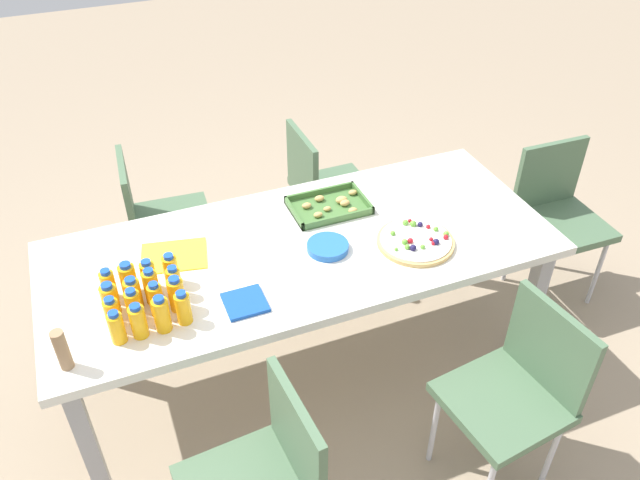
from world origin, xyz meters
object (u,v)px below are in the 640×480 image
juice_bottle_0 (117,328)px  juice_bottle_4 (113,313)px  party_table (302,257)px  juice_bottle_6 (156,300)px  napkin_stack (245,302)px  juice_bottle_14 (149,276)px  juice_bottle_9 (133,294)px  cardboard_tube (62,350)px  chair_near_left (265,477)px  snack_tray (330,206)px  chair_far_left (157,216)px  juice_bottle_2 (162,314)px  juice_bottle_12 (109,285)px  chair_far_right (323,185)px  chair_near_right (518,386)px  paper_folder (174,256)px  juice_bottle_11 (174,282)px  fruit_pizza (416,241)px  juice_bottle_10 (151,287)px  juice_bottle_7 (176,294)px  plate_stack (328,247)px  juice_bottle_5 (134,306)px  juice_bottle_3 (183,308)px  juice_bottle_13 (128,279)px  juice_bottle_15 (171,270)px

juice_bottle_0 → juice_bottle_4: size_ratio=1.02×
party_table → juice_bottle_6: bearing=-163.5°
party_table → napkin_stack: napkin_stack is taller
party_table → juice_bottle_14: 0.64m
party_table → juice_bottle_0: size_ratio=15.67×
juice_bottle_9 → cardboard_tube: size_ratio=0.85×
chair_near_left → snack_tray: bearing=-37.2°
juice_bottle_0 → napkin_stack: juice_bottle_0 is taller
chair_far_left → juice_bottle_0: bearing=-10.8°
chair_far_left → juice_bottle_2: bearing=-2.9°
juice_bottle_12 → juice_bottle_14: (0.14, -0.00, 0.00)m
chair_far_right → juice_bottle_6: size_ratio=5.74×
juice_bottle_2 → chair_near_right: bearing=-24.0°
paper_folder → juice_bottle_11: bearing=-99.1°
juice_bottle_12 → juice_bottle_11: bearing=-17.5°
chair_near_right → napkin_stack: 1.06m
chair_near_left → juice_bottle_6: (-0.19, 0.61, 0.32)m
juice_bottle_2 → cardboard_tube: size_ratio=0.93×
juice_bottle_11 → party_table: bearing=11.3°
chair_near_left → paper_folder: size_ratio=3.19×
cardboard_tube → paper_folder: cardboard_tube is taller
juice_bottle_0 → juice_bottle_14: juice_bottle_14 is taller
juice_bottle_0 → juice_bottle_11: (0.23, 0.16, 0.00)m
fruit_pizza → paper_folder: 0.99m
chair_near_left → paper_folder: bearing=0.2°
juice_bottle_6 → cardboard_tube: (-0.33, -0.14, 0.01)m
juice_bottle_10 → snack_tray: 0.89m
juice_bottle_6 → juice_bottle_12: size_ratio=1.07×
juice_bottle_6 → juice_bottle_7: bearing=1.9°
plate_stack → paper_folder: size_ratio=0.65×
snack_tray → juice_bottle_7: bearing=-153.2°
juice_bottle_10 → plate_stack: bearing=3.3°
chair_near_right → juice_bottle_5: size_ratio=5.85×
juice_bottle_10 → juice_bottle_12: bearing=152.8°
juice_bottle_3 → juice_bottle_11: juice_bottle_3 is taller
chair_far_left → paper_folder: 0.73m
juice_bottle_3 → juice_bottle_10: size_ratio=0.91×
juice_bottle_7 → juice_bottle_13: (-0.15, 0.15, -0.00)m
juice_bottle_12 → chair_near_left: bearing=-66.0°
juice_bottle_9 → juice_bottle_15: juice_bottle_15 is taller
party_table → juice_bottle_4: bearing=-166.2°
chair_far_right → juice_bottle_5: 1.48m
juice_bottle_6 → napkin_stack: juice_bottle_6 is taller
chair_near_right → juice_bottle_7: 1.30m
juice_bottle_7 → juice_bottle_10: size_ratio=0.96×
juice_bottle_0 → chair_far_right: bearing=41.2°
juice_bottle_0 → plate_stack: juice_bottle_0 is taller
chair_near_right → plate_stack: 0.90m
juice_bottle_3 → juice_bottle_15: size_ratio=1.00×
juice_bottle_10 → juice_bottle_6: bearing=-87.4°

